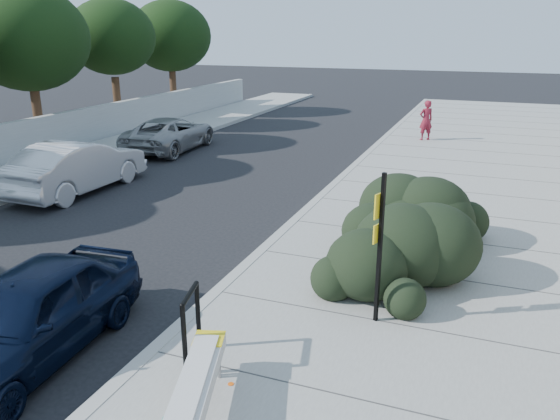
{
  "coord_description": "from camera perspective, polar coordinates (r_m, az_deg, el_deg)",
  "views": [
    {
      "loc": [
        4.15,
        -7.64,
        4.49
      ],
      "look_at": [
        0.34,
        2.22,
        1.0
      ],
      "focal_mm": 35.0,
      "sensor_mm": 36.0,
      "label": 1
    }
  ],
  "objects": [
    {
      "name": "suv_silver",
      "position": [
        21.95,
        -11.42,
        7.83
      ],
      "size": [
        2.44,
        4.77,
        1.29
      ],
      "primitive_type": "imported",
      "rotation": [
        0.0,
        0.0,
        3.21
      ],
      "color": "gray",
      "rests_on": "ground"
    },
    {
      "name": "curb_far",
      "position": [
        18.08,
        -22.04,
        2.81
      ],
      "size": [
        0.22,
        50.0,
        0.17
      ],
      "primitive_type": "cube",
      "color": "#9E9E99",
      "rests_on": "ground"
    },
    {
      "name": "sign_post",
      "position": [
        8.32,
        10.36,
        -2.99
      ],
      "size": [
        0.14,
        0.27,
        2.4
      ],
      "rotation": [
        0.0,
        0.0,
        -0.35
      ],
      "color": "black",
      "rests_on": "sidewalk_near"
    },
    {
      "name": "bike_rack",
      "position": [
        7.59,
        -9.27,
        -11.24
      ],
      "size": [
        0.22,
        0.71,
        1.05
      ],
      "rotation": [
        0.0,
        0.0,
        0.24
      ],
      "color": "black",
      "rests_on": "sidewalk_near"
    },
    {
      "name": "tree_far_d",
      "position": [
        23.54,
        -24.91,
        15.93
      ],
      "size": [
        4.6,
        4.6,
        6.16
      ],
      "color": "#332114",
      "rests_on": "ground"
    },
    {
      "name": "sedan_navy",
      "position": [
        8.6,
        -24.8,
        -9.93
      ],
      "size": [
        1.86,
        4.05,
        1.34
      ],
      "primitive_type": "imported",
      "rotation": [
        0.0,
        0.0,
        0.07
      ],
      "color": "black",
      "rests_on": "ground"
    },
    {
      "name": "ground",
      "position": [
        9.79,
        -6.62,
        -9.18
      ],
      "size": [
        120.0,
        120.0,
        0.0
      ],
      "primitive_type": "plane",
      "color": "black",
      "rests_on": "ground"
    },
    {
      "name": "tree_far_f",
      "position": [
        31.42,
        -11.41,
        17.38
      ],
      "size": [
        4.4,
        4.4,
        6.07
      ],
      "color": "#332114",
      "rests_on": "ground"
    },
    {
      "name": "hedge",
      "position": [
        10.79,
        13.69,
        -1.15
      ],
      "size": [
        3.54,
        5.01,
        1.7
      ],
      "primitive_type": "ellipsoid",
      "rotation": [
        0.0,
        0.0,
        -0.31
      ],
      "color": "black",
      "rests_on": "sidewalk_near"
    },
    {
      "name": "pedestrian",
      "position": [
        23.55,
        15.01,
        9.05
      ],
      "size": [
        0.71,
        0.66,
        1.63
      ],
      "primitive_type": "imported",
      "rotation": [
        0.0,
        0.0,
        3.75
      ],
      "color": "maroon",
      "rests_on": "sidewalk_near"
    },
    {
      "name": "wagon_silver",
      "position": [
        16.87,
        -20.42,
        4.3
      ],
      "size": [
        1.63,
        4.56,
        1.5
      ],
      "primitive_type": "imported",
      "rotation": [
        0.0,
        0.0,
        3.13
      ],
      "color": "#BCBBC1",
      "rests_on": "ground"
    },
    {
      "name": "bench",
      "position": [
        6.74,
        -8.63,
        -17.25
      ],
      "size": [
        0.93,
        1.93,
        0.57
      ],
      "rotation": [
        0.0,
        0.0,
        0.31
      ],
      "color": "gray",
      "rests_on": "sidewalk_near"
    },
    {
      "name": "sidewalk_near",
      "position": [
        13.47,
        26.06,
        -2.81
      ],
      "size": [
        11.2,
        50.0,
        0.15
      ],
      "primitive_type": "cube",
      "color": "gray",
      "rests_on": "ground"
    },
    {
      "name": "sidewalk_far",
      "position": [
        19.12,
        -25.35,
        3.14
      ],
      "size": [
        3.0,
        50.0,
        0.15
      ],
      "primitive_type": "cube",
      "color": "gray",
      "rests_on": "ground"
    },
    {
      "name": "tree_far_e",
      "position": [
        27.31,
        -17.21,
        16.86
      ],
      "size": [
        4.0,
        4.0,
        5.9
      ],
      "color": "#332114",
      "rests_on": "ground"
    },
    {
      "name": "curb_near",
      "position": [
        14.02,
        2.81,
        -0.07
      ],
      "size": [
        0.22,
        50.0,
        0.17
      ],
      "primitive_type": "cube",
      "color": "#9E9E99",
      "rests_on": "ground"
    }
  ]
}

